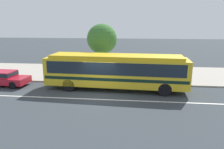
% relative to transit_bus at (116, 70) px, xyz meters
% --- Properties ---
extents(ground_plane, '(120.00, 120.00, 0.00)m').
position_rel_transit_bus_xyz_m(ground_plane, '(-1.21, -1.77, -1.67)').
color(ground_plane, '#343A3F').
extents(sidewalk_slab, '(60.00, 8.00, 0.12)m').
position_rel_transit_bus_xyz_m(sidewalk_slab, '(-1.21, 5.35, -1.61)').
color(sidewalk_slab, '#A49B8F').
rests_on(sidewalk_slab, ground_plane).
extents(lane_stripe_center, '(56.00, 0.16, 0.01)m').
position_rel_transit_bus_xyz_m(lane_stripe_center, '(-1.21, -2.57, -1.67)').
color(lane_stripe_center, silver).
rests_on(lane_stripe_center, ground_plane).
extents(transit_bus, '(11.56, 3.10, 2.88)m').
position_rel_transit_bus_xyz_m(transit_bus, '(0.00, 0.00, 0.00)').
color(transit_bus, gold).
rests_on(transit_bus, ground_plane).
extents(sedan_behind_bus, '(4.54, 2.03, 1.29)m').
position_rel_transit_bus_xyz_m(sedan_behind_bus, '(-10.09, 0.02, -0.95)').
color(sedan_behind_bus, '#AF1928').
rests_on(sedan_behind_bus, ground_plane).
extents(pedestrian_waiting_near_sign, '(0.47, 0.47, 1.67)m').
position_rel_transit_bus_xyz_m(pedestrian_waiting_near_sign, '(5.69, 3.39, -0.57)').
color(pedestrian_waiting_near_sign, '#34323B').
rests_on(pedestrian_waiting_near_sign, sidewalk_slab).
extents(pedestrian_walking_along_curb, '(0.39, 0.39, 1.68)m').
position_rel_transit_bus_xyz_m(pedestrian_walking_along_curb, '(5.72, 3.41, -0.58)').
color(pedestrian_walking_along_curb, navy).
rests_on(pedestrian_walking_along_curb, sidewalk_slab).
extents(pedestrian_standing_by_tree, '(0.36, 0.36, 1.60)m').
position_rel_transit_bus_xyz_m(pedestrian_standing_by_tree, '(1.98, 2.08, -0.62)').
color(pedestrian_standing_by_tree, navy).
rests_on(pedestrian_standing_by_tree, sidewalk_slab).
extents(bus_stop_sign, '(0.08, 0.44, 2.41)m').
position_rel_transit_bus_xyz_m(bus_stop_sign, '(4.50, 1.85, -0.01)').
color(bus_stop_sign, gray).
rests_on(bus_stop_sign, sidewalk_slab).
extents(street_tree_near_stop, '(2.94, 2.94, 5.20)m').
position_rel_transit_bus_xyz_m(street_tree_near_stop, '(-1.74, 3.88, 2.14)').
color(street_tree_near_stop, brown).
rests_on(street_tree_near_stop, sidewalk_slab).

